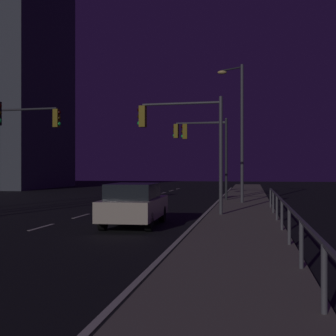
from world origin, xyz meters
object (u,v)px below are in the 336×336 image
object	(u,v)px
traffic_light_overhead_east	(183,132)
traffic_light_near_right	(203,142)
car	(134,204)
traffic_light_mid_right	(24,135)
traffic_light_far_right	(206,144)
street_lamp_corner	(239,121)

from	to	relation	value
traffic_light_overhead_east	traffic_light_near_right	size ratio (longest dim) A/B	0.96
car	traffic_light_overhead_east	size ratio (longest dim) A/B	0.88
traffic_light_mid_right	traffic_light_far_right	xyz separation A→B (m)	(9.27, 5.94, -0.22)
car	traffic_light_overhead_east	distance (m)	4.86
car	traffic_light_near_right	xyz separation A→B (m)	(1.01, 14.76, 3.05)
traffic_light_near_right	street_lamp_corner	distance (m)	4.68
car	traffic_light_mid_right	bearing A→B (deg)	138.78
street_lamp_corner	car	bearing A→B (deg)	-107.77
traffic_light_mid_right	street_lamp_corner	xyz separation A→B (m)	(11.32, 4.08, 0.98)
traffic_light_overhead_east	traffic_light_far_right	world-z (taller)	traffic_light_far_right
traffic_light_mid_right	traffic_light_far_right	distance (m)	11.01
traffic_light_overhead_east	traffic_light_near_right	world-z (taller)	traffic_light_near_right
car	traffic_light_far_right	distance (m)	13.18
traffic_light_near_right	street_lamp_corner	world-z (taller)	street_lamp_corner
traffic_light_mid_right	street_lamp_corner	bearing A→B (deg)	19.83
car	traffic_light_mid_right	distance (m)	10.84
traffic_light_near_right	street_lamp_corner	size ratio (longest dim) A/B	0.66
car	traffic_light_far_right	size ratio (longest dim) A/B	0.88
car	street_lamp_corner	world-z (taller)	street_lamp_corner
car	street_lamp_corner	size ratio (longest dim) A/B	0.56
traffic_light_near_right	traffic_light_far_right	size ratio (longest dim) A/B	1.04
car	traffic_light_far_right	bearing A→B (deg)	83.50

